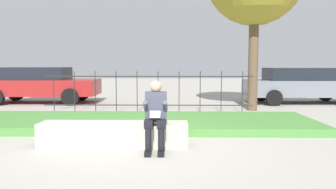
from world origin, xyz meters
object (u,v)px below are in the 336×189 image
(person_seated_reader, at_px, (156,113))
(car_parked_left, at_px, (40,84))
(stone_bench, at_px, (114,135))
(car_parked_right, at_px, (301,85))

(person_seated_reader, relative_size, car_parked_left, 0.27)
(stone_bench, bearing_deg, car_parked_left, 121.71)
(car_parked_right, bearing_deg, car_parked_left, 179.64)
(stone_bench, relative_size, car_parked_left, 0.61)
(person_seated_reader, distance_m, car_parked_right, 8.95)
(stone_bench, xyz_separation_m, car_parked_left, (-4.21, 6.81, 0.56))
(person_seated_reader, bearing_deg, car_parked_left, 125.20)
(person_seated_reader, distance_m, car_parked_left, 8.70)
(stone_bench, xyz_separation_m, car_parked_right, (6.12, 6.91, 0.54))
(car_parked_right, bearing_deg, person_seated_reader, -127.27)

